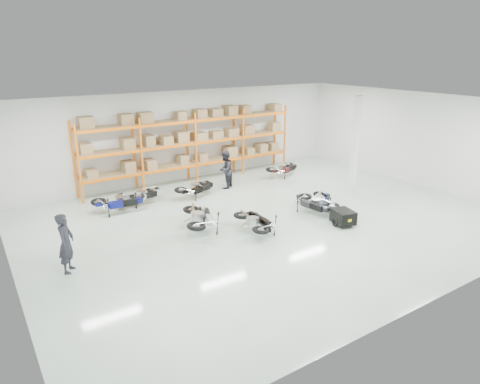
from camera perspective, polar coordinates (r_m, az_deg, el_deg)
room at (r=16.22m, az=3.97°, el=3.64°), size 18.00×18.00×18.00m
pallet_rack at (r=21.58m, az=-6.48°, el=7.29°), size 11.28×0.98×3.62m
structural_column at (r=20.05m, az=15.10°, el=5.90°), size 0.25×0.25×4.50m
moto_blue_centre at (r=18.26m, az=10.75°, el=-0.74°), size 1.74×1.57×1.03m
moto_silver_left at (r=15.84m, az=-5.30°, el=-3.00°), size 1.66×2.23×1.30m
moto_black_far_left at (r=15.53m, az=2.18°, el=-3.61°), size 1.12×1.91×1.18m
moto_touring_right at (r=17.71m, az=9.91°, el=-1.10°), size 1.05×1.86×1.15m
trailer at (r=16.73m, az=13.58°, el=-3.23°), size 0.85×1.48×0.60m
moto_back_a at (r=18.26m, az=-15.82°, el=-0.83°), size 2.00×1.18×1.22m
moto_back_b at (r=19.01m, az=-13.12°, el=0.01°), size 1.83×1.07×1.12m
moto_back_c at (r=19.51m, az=-5.89°, el=0.91°), size 1.95×1.37×1.14m
moto_back_d at (r=22.75m, az=5.82°, el=3.45°), size 1.93×1.29×1.15m
person_left at (r=13.78m, az=-22.19°, el=-6.33°), size 0.73×0.81×1.86m
person_back at (r=20.54m, az=-1.98°, el=2.99°), size 1.13×1.09×1.84m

